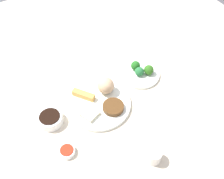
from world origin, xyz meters
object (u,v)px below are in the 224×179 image
soy_sauce_bowl (50,119)px  sauce_ramekin_sweet_and_sour (67,151)px  broccoli_plate (140,74)px  main_plate (98,104)px  teacup (154,156)px

soy_sauce_bowl → sauce_ramekin_sweet_and_sour: size_ratio=1.66×
broccoli_plate → sauce_ramekin_sweet_and_sour: sauce_ramekin_sweet_and_sour is taller
main_plate → teacup: 0.34m
broccoli_plate → teacup: 0.45m
main_plate → broccoli_plate: size_ratio=1.47×
main_plate → broccoli_plate: (-0.26, -0.07, -0.00)m
sauce_ramekin_sweet_and_sour → soy_sauce_bowl: bearing=-87.9°
sauce_ramekin_sweet_and_sour → broccoli_plate: bearing=-155.0°
main_plate → teacup: bearing=100.9°
sauce_ramekin_sweet_and_sour → teacup: bearing=146.6°
soy_sauce_bowl → teacup: teacup is taller
main_plate → soy_sauce_bowl: bearing=-3.8°
broccoli_plate → soy_sauce_bowl: soy_sauce_bowl is taller
broccoli_plate → teacup: bearing=63.8°
broccoli_plate → sauce_ramekin_sweet_and_sour: bearing=25.0°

